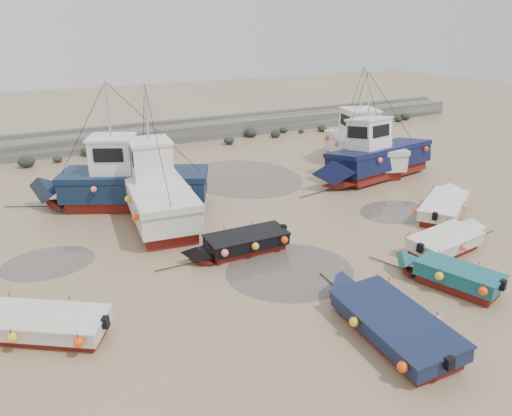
# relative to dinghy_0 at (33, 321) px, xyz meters

# --- Properties ---
(ground) EXTENTS (120.00, 120.00, 0.00)m
(ground) POSITION_rel_dinghy_0_xyz_m (10.67, 0.77, -0.55)
(ground) COLOR #997B5A
(ground) RESTS_ON ground
(seawall) EXTENTS (60.00, 4.92, 1.50)m
(seawall) POSITION_rel_dinghy_0_xyz_m (10.72, 22.76, 0.08)
(seawall) COLOR slate
(seawall) RESTS_ON ground
(puddle_a) EXTENTS (4.95, 4.95, 0.01)m
(puddle_a) POSITION_rel_dinghy_0_xyz_m (8.94, -0.03, -0.54)
(puddle_a) COLOR #524A43
(puddle_a) RESTS_ON ground
(puddle_b) EXTENTS (3.83, 3.83, 0.01)m
(puddle_b) POSITION_rel_dinghy_0_xyz_m (16.88, 2.79, -0.54)
(puddle_b) COLOR #524A43
(puddle_b) RESTS_ON ground
(puddle_c) EXTENTS (3.59, 3.59, 0.01)m
(puddle_c) POSITION_rel_dinghy_0_xyz_m (0.95, 4.99, -0.54)
(puddle_c) COLOR #524A43
(puddle_c) RESTS_ON ground
(puddle_d) EXTENTS (6.76, 6.76, 0.01)m
(puddle_d) POSITION_rel_dinghy_0_xyz_m (12.83, 11.55, -0.54)
(puddle_d) COLOR #524A43
(puddle_d) RESTS_ON ground
(dinghy_0) EXTENTS (5.34, 4.00, 1.43)m
(dinghy_0) POSITION_rel_dinghy_0_xyz_m (0.00, 0.00, 0.00)
(dinghy_0) COLOR maroon
(dinghy_0) RESTS_ON ground
(dinghy_1) EXTENTS (2.68, 6.68, 1.43)m
(dinghy_1) POSITION_rel_dinghy_0_xyz_m (9.43, -4.84, -0.01)
(dinghy_1) COLOR maroon
(dinghy_1) RESTS_ON ground
(dinghy_2) EXTENTS (2.32, 4.94, 1.43)m
(dinghy_2) POSITION_rel_dinghy_0_xyz_m (13.30, -3.65, 0.02)
(dinghy_2) COLOR maroon
(dinghy_2) RESTS_ON ground
(dinghy_3) EXTENTS (5.96, 4.09, 1.43)m
(dinghy_3) POSITION_rel_dinghy_0_xyz_m (18.80, 1.45, -0.01)
(dinghy_3) COLOR maroon
(dinghy_3) RESTS_ON ground
(dinghy_4) EXTENTS (5.68, 1.88, 1.43)m
(dinghy_4) POSITION_rel_dinghy_0_xyz_m (7.88, 2.20, 0.01)
(dinghy_4) COLOR maroon
(dinghy_4) RESTS_ON ground
(dinghy_5) EXTENTS (5.50, 2.16, 1.43)m
(dinghy_5) POSITION_rel_dinghy_0_xyz_m (15.62, -1.63, 0.01)
(dinghy_5) COLOR maroon
(dinghy_5) RESTS_ON ground
(cabin_boat_0) EXTENTS (9.82, 5.97, 6.22)m
(cabin_boat_0) POSITION_rel_dinghy_0_xyz_m (5.23, 9.88, 0.79)
(cabin_boat_0) COLOR maroon
(cabin_boat_0) RESTS_ON ground
(cabin_boat_1) EXTENTS (3.81, 10.80, 6.22)m
(cabin_boat_1) POSITION_rel_dinghy_0_xyz_m (6.28, 7.98, 0.77)
(cabin_boat_1) COLOR maroon
(cabin_boat_1) RESTS_ON ground
(cabin_boat_2) EXTENTS (10.10, 3.77, 6.22)m
(cabin_boat_2) POSITION_rel_dinghy_0_xyz_m (19.61, 7.65, 0.80)
(cabin_boat_2) COLOR maroon
(cabin_boat_2) RESTS_ON ground
(cabin_boat_3) EXTENTS (4.80, 9.81, 6.22)m
(cabin_boat_3) POSITION_rel_dinghy_0_xyz_m (20.65, 10.42, 0.80)
(cabin_boat_3) COLOR maroon
(cabin_boat_3) RESTS_ON ground
(person) EXTENTS (0.76, 0.67, 1.75)m
(person) POSITION_rel_dinghy_0_xyz_m (8.03, 9.03, -0.55)
(person) COLOR #1B2337
(person) RESTS_ON ground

